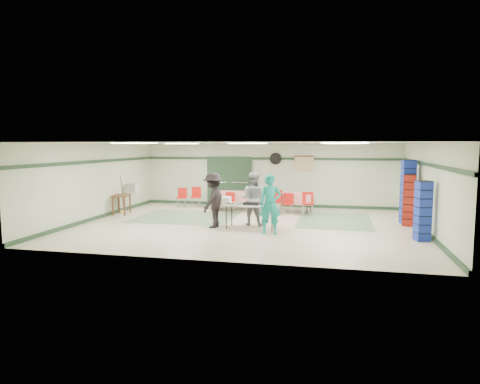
% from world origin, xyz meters
% --- Properties ---
extents(floor, '(11.00, 11.00, 0.00)m').
position_xyz_m(floor, '(0.00, 0.00, 0.00)').
color(floor, beige).
rests_on(floor, ground).
extents(ceiling, '(11.00, 11.00, 0.00)m').
position_xyz_m(ceiling, '(0.00, 0.00, 2.70)').
color(ceiling, white).
rests_on(ceiling, wall_back).
extents(wall_back, '(11.00, 0.00, 11.00)m').
position_xyz_m(wall_back, '(0.00, 4.50, 1.35)').
color(wall_back, beige).
rests_on(wall_back, floor).
extents(wall_front, '(11.00, 0.00, 11.00)m').
position_xyz_m(wall_front, '(0.00, -4.50, 1.35)').
color(wall_front, beige).
rests_on(wall_front, floor).
extents(wall_left, '(0.00, 9.00, 9.00)m').
position_xyz_m(wall_left, '(-5.50, 0.00, 1.35)').
color(wall_left, beige).
rests_on(wall_left, floor).
extents(wall_right, '(0.00, 9.00, 9.00)m').
position_xyz_m(wall_right, '(5.50, 0.00, 1.35)').
color(wall_right, beige).
rests_on(wall_right, floor).
extents(trim_back, '(11.00, 0.06, 0.10)m').
position_xyz_m(trim_back, '(0.00, 4.47, 2.05)').
color(trim_back, '#203A24').
rests_on(trim_back, wall_back).
extents(baseboard_back, '(11.00, 0.06, 0.12)m').
position_xyz_m(baseboard_back, '(0.00, 4.47, 0.06)').
color(baseboard_back, '#203A24').
rests_on(baseboard_back, floor).
extents(trim_left, '(0.06, 9.00, 0.10)m').
position_xyz_m(trim_left, '(-5.47, 0.00, 2.05)').
color(trim_left, '#203A24').
rests_on(trim_left, wall_back).
extents(baseboard_left, '(0.06, 9.00, 0.12)m').
position_xyz_m(baseboard_left, '(-5.47, 0.00, 0.06)').
color(baseboard_left, '#203A24').
rests_on(baseboard_left, floor).
extents(trim_right, '(0.06, 9.00, 0.10)m').
position_xyz_m(trim_right, '(5.47, 0.00, 2.05)').
color(trim_right, '#203A24').
rests_on(trim_right, wall_back).
extents(baseboard_right, '(0.06, 9.00, 0.12)m').
position_xyz_m(baseboard_right, '(5.47, 0.00, 0.06)').
color(baseboard_right, '#203A24').
rests_on(baseboard_right, floor).
extents(green_patch_a, '(3.50, 3.00, 0.01)m').
position_xyz_m(green_patch_a, '(-2.50, 1.00, 0.00)').
color(green_patch_a, '#628360').
rests_on(green_patch_a, floor).
extents(green_patch_b, '(2.50, 3.50, 0.01)m').
position_xyz_m(green_patch_b, '(2.80, 1.50, 0.00)').
color(green_patch_b, '#628360').
rests_on(green_patch_b, floor).
extents(double_door_left, '(0.90, 0.06, 2.10)m').
position_xyz_m(double_door_left, '(-2.20, 4.44, 1.05)').
color(double_door_left, gray).
rests_on(double_door_left, floor).
extents(double_door_right, '(0.90, 0.06, 2.10)m').
position_xyz_m(double_door_right, '(-1.25, 4.44, 1.05)').
color(double_door_right, gray).
rests_on(double_door_right, floor).
extents(door_frame, '(2.00, 0.03, 2.15)m').
position_xyz_m(door_frame, '(-1.73, 4.42, 1.05)').
color(door_frame, '#203A24').
rests_on(door_frame, floor).
extents(wall_fan, '(0.50, 0.10, 0.50)m').
position_xyz_m(wall_fan, '(0.30, 4.44, 2.05)').
color(wall_fan, black).
rests_on(wall_fan, wall_back).
extents(scroll_banner, '(0.80, 0.02, 0.60)m').
position_xyz_m(scroll_banner, '(1.50, 4.44, 1.85)').
color(scroll_banner, tan).
rests_on(scroll_banner, wall_back).
extents(serving_table, '(1.76, 0.83, 0.76)m').
position_xyz_m(serving_table, '(0.23, -0.59, 0.71)').
color(serving_table, '#B5B5B0').
rests_on(serving_table, floor).
extents(sheet_tray_right, '(0.57, 0.45, 0.02)m').
position_xyz_m(sheet_tray_right, '(0.81, -0.58, 0.77)').
color(sheet_tray_right, silver).
rests_on(sheet_tray_right, serving_table).
extents(sheet_tray_mid, '(0.60, 0.48, 0.02)m').
position_xyz_m(sheet_tray_mid, '(0.09, -0.46, 0.77)').
color(sheet_tray_mid, silver).
rests_on(sheet_tray_mid, serving_table).
extents(sheet_tray_left, '(0.58, 0.46, 0.02)m').
position_xyz_m(sheet_tray_left, '(-0.38, -0.71, 0.77)').
color(sheet_tray_left, silver).
rests_on(sheet_tray_left, serving_table).
extents(baking_pan, '(0.52, 0.35, 0.08)m').
position_xyz_m(baking_pan, '(0.24, -0.60, 0.80)').
color(baking_pan, black).
rests_on(baking_pan, serving_table).
extents(foam_box_stack, '(0.27, 0.26, 0.23)m').
position_xyz_m(foam_box_stack, '(-0.59, -0.55, 0.88)').
color(foam_box_stack, white).
rests_on(foam_box_stack, serving_table).
extents(volunteer_teal, '(0.72, 0.55, 1.78)m').
position_xyz_m(volunteer_teal, '(0.93, -1.24, 0.89)').
color(volunteer_teal, '#128174').
rests_on(volunteer_teal, floor).
extents(volunteer_grey, '(0.94, 0.78, 1.75)m').
position_xyz_m(volunteer_grey, '(0.16, 0.02, 0.87)').
color(volunteer_grey, gray).
rests_on(volunteer_grey, floor).
extents(volunteer_dark, '(0.80, 1.21, 1.76)m').
position_xyz_m(volunteer_dark, '(-1.00, -0.64, 0.88)').
color(volunteer_dark, black).
rests_on(volunteer_dark, floor).
extents(dining_table_a, '(1.87, 1.05, 0.77)m').
position_xyz_m(dining_table_a, '(1.09, 3.00, 0.57)').
color(dining_table_a, red).
rests_on(dining_table_a, floor).
extents(dining_table_b, '(1.95, 1.09, 0.77)m').
position_xyz_m(dining_table_b, '(-1.11, 3.00, 0.57)').
color(dining_table_b, red).
rests_on(dining_table_b, floor).
extents(chair_a, '(0.43, 0.43, 0.81)m').
position_xyz_m(chair_a, '(1.06, 2.42, 0.49)').
color(chair_a, red).
rests_on(chair_a, floor).
extents(chair_b, '(0.55, 0.55, 0.93)m').
position_xyz_m(chair_b, '(0.58, 2.43, 0.57)').
color(chair_b, red).
rests_on(chair_b, floor).
extents(chair_c, '(0.46, 0.46, 0.87)m').
position_xyz_m(chair_c, '(1.80, 2.43, 0.53)').
color(chair_c, red).
rests_on(chair_c, floor).
extents(chair_d, '(0.38, 0.38, 0.79)m').
position_xyz_m(chair_d, '(-1.22, 2.42, 0.48)').
color(chair_d, red).
rests_on(chair_d, floor).
extents(chair_loose_a, '(0.46, 0.46, 0.86)m').
position_xyz_m(chair_loose_a, '(-2.95, 3.48, 0.53)').
color(chair_loose_a, red).
rests_on(chair_loose_a, floor).
extents(chair_loose_b, '(0.43, 0.43, 0.83)m').
position_xyz_m(chair_loose_b, '(-3.50, 3.28, 0.51)').
color(chair_loose_b, red).
rests_on(chair_loose_b, floor).
extents(crate_stack_blue_a, '(0.46, 0.46, 2.15)m').
position_xyz_m(crate_stack_blue_a, '(5.15, 1.32, 1.07)').
color(crate_stack_blue_a, '#193496').
rests_on(crate_stack_blue_a, floor).
extents(crate_stack_red, '(0.43, 0.43, 1.69)m').
position_xyz_m(crate_stack_red, '(5.15, 1.01, 0.84)').
color(crate_stack_red, maroon).
rests_on(crate_stack_red, floor).
extents(crate_stack_blue_b, '(0.44, 0.44, 1.66)m').
position_xyz_m(crate_stack_blue_b, '(5.15, -1.27, 0.83)').
color(crate_stack_blue_b, '#193496').
rests_on(crate_stack_blue_b, floor).
extents(printer_table, '(0.69, 0.93, 0.74)m').
position_xyz_m(printer_table, '(-5.15, 1.14, 0.63)').
color(printer_table, brown).
rests_on(printer_table, floor).
extents(office_printer, '(0.45, 0.39, 0.35)m').
position_xyz_m(office_printer, '(-5.15, 2.06, 0.92)').
color(office_printer, '#A9AAA5').
rests_on(office_printer, printer_table).
extents(broom, '(0.06, 0.23, 1.41)m').
position_xyz_m(broom, '(-5.23, 1.37, 0.74)').
color(broom, brown).
rests_on(broom, floor).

